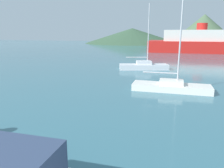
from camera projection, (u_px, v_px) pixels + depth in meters
The scene contains 5 objects.
sailboat_inner at pixel (171, 86), 17.52m from camera, with size 6.19×2.02×9.21m.
sailboat_middle at pixel (144, 66), 27.86m from camera, with size 6.40×3.73×8.03m.
ferry_distant at pixel (201, 42), 52.83m from camera, with size 25.14×10.98×6.85m.
hill_west at pixel (132, 36), 99.66m from camera, with size 43.03×43.03×6.68m.
hill_central at pixel (204, 30), 86.07m from camera, with size 27.39×27.39×11.74m.
Camera 1 is at (4.79, 0.42, 4.54)m, focal length 35.00 mm.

